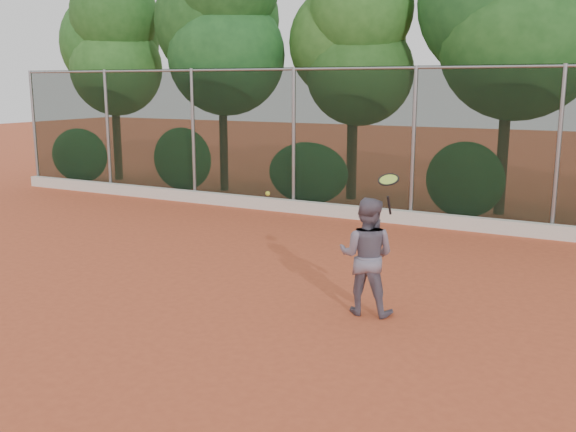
% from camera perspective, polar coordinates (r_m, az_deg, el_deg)
% --- Properties ---
extents(ground, '(80.00, 80.00, 0.00)m').
position_cam_1_polar(ground, '(8.69, -3.11, -9.29)').
color(ground, '#C7522F').
rests_on(ground, ground).
extents(concrete_curb, '(24.00, 0.20, 0.30)m').
position_cam_1_polar(concrete_curb, '(14.69, 10.63, -0.14)').
color(concrete_curb, silver).
rests_on(concrete_curb, ground).
extents(tennis_player, '(0.85, 0.70, 1.62)m').
position_cam_1_polar(tennis_player, '(8.80, 7.00, -3.56)').
color(tennis_player, slate).
rests_on(tennis_player, ground).
extents(chainlink_fence, '(24.09, 0.09, 3.50)m').
position_cam_1_polar(chainlink_fence, '(14.62, 11.09, 6.56)').
color(chainlink_fence, black).
rests_on(chainlink_fence, ground).
extents(foliage_backdrop, '(23.70, 3.63, 7.55)m').
position_cam_1_polar(foliage_backdrop, '(16.67, 11.63, 15.90)').
color(foliage_backdrop, '#47331B').
rests_on(foliage_backdrop, ground).
extents(tennis_racket, '(0.28, 0.27, 0.56)m').
position_cam_1_polar(tennis_racket, '(8.43, 8.93, 2.96)').
color(tennis_racket, black).
rests_on(tennis_racket, ground).
extents(tennis_ball_in_flight, '(0.07, 0.07, 0.07)m').
position_cam_1_polar(tennis_ball_in_flight, '(9.08, -1.82, 2.01)').
color(tennis_ball_in_flight, '#C2CF2F').
rests_on(tennis_ball_in_flight, ground).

